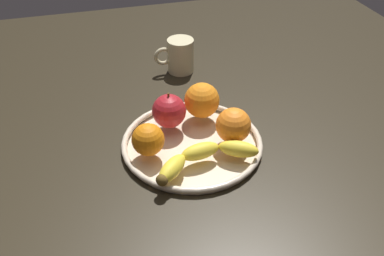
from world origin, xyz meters
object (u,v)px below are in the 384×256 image
orange_back_right (233,125)px  orange_center (148,140)px  apple (169,111)px  orange_front_left (202,100)px  banana (203,157)px  ambient_mug (180,56)px  fruit_bowl (192,143)px

orange_back_right → orange_center: (17.36, -0.52, -0.37)cm
apple → orange_back_right: 14.12cm
apple → orange_front_left: (-7.75, -1.72, 0.25)cm
orange_back_right → orange_center: bearing=-1.7°
orange_front_left → banana: bearing=74.2°
banana → ambient_mug: bearing=-106.1°
apple → ambient_mug: 27.03cm
fruit_bowl → apple: size_ratio=3.63×
orange_back_right → banana: bearing=34.2°
banana → orange_center: 11.22cm
fruit_bowl → banana: bearing=90.4°
orange_back_right → fruit_bowl: bearing=-14.9°
orange_front_left → fruit_bowl: bearing=60.8°
orange_back_right → ambient_mug: same height
orange_center → orange_front_left: bearing=-145.1°
orange_back_right → ambient_mug: bearing=-85.7°
ambient_mug → fruit_bowl: bearing=80.2°
fruit_bowl → orange_back_right: (-8.06, 2.14, 4.49)cm
apple → fruit_bowl: bearing=117.8°
orange_center → apple: bearing=-127.4°
apple → orange_back_right: bearing=143.5°
apple → orange_front_left: apple is taller
fruit_bowl → apple: (3.30, -6.25, 4.51)cm
banana → orange_front_left: 16.32cm
ambient_mug → banana: bearing=82.1°
banana → apple: apple is taller
fruit_bowl → orange_back_right: bearing=165.1°
fruit_bowl → orange_front_left: orange_front_left is taller
banana → apple: (3.36, -13.83, 2.00)cm
fruit_bowl → banana: size_ratio=1.33×
fruit_bowl → orange_back_right: size_ratio=4.05×
fruit_bowl → ambient_mug: 32.46cm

